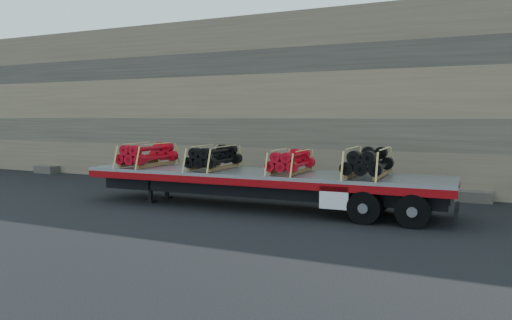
{
  "coord_description": "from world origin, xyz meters",
  "views": [
    {
      "loc": [
        7.54,
        -13.54,
        2.88
      ],
      "look_at": [
        0.57,
        1.06,
        1.46
      ],
      "focal_mm": 35.0,
      "sensor_mm": 36.0,
      "label": 1
    }
  ],
  "objects_px": {
    "bundle_rear": "(368,163)",
    "bundle_midfront": "(214,158)",
    "bundle_front": "(148,155)",
    "bundle_midrear": "(291,162)",
    "trailer": "(259,190)"
  },
  "relations": [
    {
      "from": "bundle_front",
      "to": "bundle_rear",
      "type": "relative_size",
      "value": 0.97
    },
    {
      "from": "bundle_front",
      "to": "bundle_midfront",
      "type": "relative_size",
      "value": 1.04
    },
    {
      "from": "trailer",
      "to": "bundle_midrear",
      "type": "relative_size",
      "value": 6.11
    },
    {
      "from": "trailer",
      "to": "bundle_midfront",
      "type": "xyz_separation_m",
      "value": [
        -1.59,
        -0.05,
        0.95
      ]
    },
    {
      "from": "bundle_front",
      "to": "bundle_rear",
      "type": "xyz_separation_m",
      "value": [
        7.57,
        0.25,
        0.01
      ]
    },
    {
      "from": "bundle_front",
      "to": "bundle_midrear",
      "type": "height_order",
      "value": "bundle_front"
    },
    {
      "from": "bundle_front",
      "to": "bundle_rear",
      "type": "bearing_deg",
      "value": 0.0
    },
    {
      "from": "bundle_rear",
      "to": "bundle_midfront",
      "type": "bearing_deg",
      "value": -180.0
    },
    {
      "from": "trailer",
      "to": "bundle_front",
      "type": "height_order",
      "value": "bundle_front"
    },
    {
      "from": "bundle_front",
      "to": "bundle_midfront",
      "type": "bearing_deg",
      "value": -0.0
    },
    {
      "from": "trailer",
      "to": "bundle_midfront",
      "type": "distance_m",
      "value": 1.85
    },
    {
      "from": "bundle_front",
      "to": "bundle_midfront",
      "type": "xyz_separation_m",
      "value": [
        2.59,
        0.09,
        -0.01
      ]
    },
    {
      "from": "trailer",
      "to": "bundle_midfront",
      "type": "relative_size",
      "value": 5.59
    },
    {
      "from": "bundle_midfront",
      "to": "bundle_rear",
      "type": "distance_m",
      "value": 4.98
    },
    {
      "from": "trailer",
      "to": "bundle_midfront",
      "type": "bearing_deg",
      "value": -180.0
    }
  ]
}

